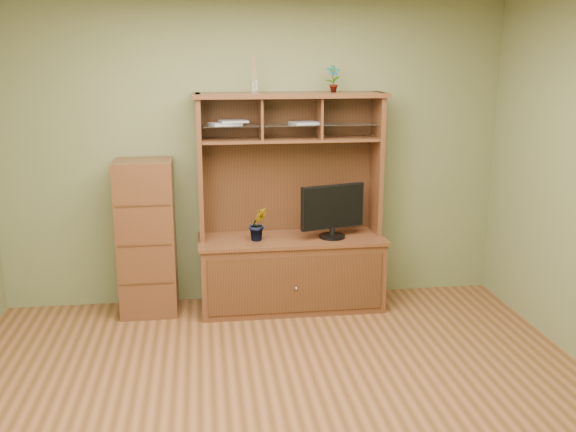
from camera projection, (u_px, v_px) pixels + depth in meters
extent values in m
cube|color=#543318|center=(283.00, 409.00, 4.13)|extent=(4.50, 4.00, 0.02)
cube|color=#646C3F|center=(254.00, 154.00, 5.74)|extent=(4.50, 0.02, 2.70)
cube|color=#646C3F|center=(370.00, 355.00, 1.87)|extent=(4.50, 0.02, 2.70)
cube|color=#492515|center=(291.00, 274.00, 5.74)|extent=(1.60, 0.55, 0.62)
cube|color=#361D0E|center=(296.00, 284.00, 5.46)|extent=(1.50, 0.01, 0.50)
sphere|color=silver|center=(296.00, 288.00, 5.46)|extent=(0.02, 0.02, 0.02)
cube|color=#492515|center=(292.00, 239.00, 5.66)|extent=(1.64, 0.59, 0.03)
cube|color=#492515|center=(200.00, 167.00, 5.50)|extent=(0.04, 0.35, 1.25)
cube|color=#492515|center=(377.00, 163.00, 5.70)|extent=(0.04, 0.35, 1.25)
cube|color=#361D0E|center=(288.00, 162.00, 5.76)|extent=(1.52, 0.02, 1.25)
cube|color=#492515|center=(290.00, 95.00, 5.45)|extent=(1.66, 0.40, 0.04)
cube|color=#492515|center=(290.00, 140.00, 5.54)|extent=(1.52, 0.32, 0.02)
cube|color=#492515|center=(261.00, 118.00, 5.47)|extent=(0.02, 0.31, 0.35)
cube|color=#492515|center=(319.00, 118.00, 5.53)|extent=(0.02, 0.31, 0.35)
cube|color=silver|center=(290.00, 125.00, 5.50)|extent=(1.50, 0.27, 0.01)
cylinder|color=black|center=(332.00, 236.00, 5.64)|extent=(0.23, 0.23, 0.02)
cylinder|color=black|center=(332.00, 231.00, 5.63)|extent=(0.05, 0.05, 0.07)
cube|color=black|center=(333.00, 207.00, 5.57)|extent=(0.58, 0.21, 0.39)
imported|color=#395D1F|center=(258.00, 224.00, 5.52)|extent=(0.17, 0.14, 0.29)
imported|color=#386122|center=(333.00, 79.00, 5.47)|extent=(0.12, 0.08, 0.23)
cylinder|color=silver|center=(254.00, 86.00, 5.39)|extent=(0.06, 0.06, 0.11)
cylinder|color=#9B754D|center=(254.00, 67.00, 5.36)|extent=(0.04, 0.04, 0.20)
cube|color=#9E9FA3|center=(225.00, 124.00, 5.44)|extent=(0.29, 0.26, 0.02)
cube|color=#9E9FA3|center=(233.00, 121.00, 5.44)|extent=(0.26, 0.21, 0.02)
cube|color=#9E9FA3|center=(305.00, 123.00, 5.53)|extent=(0.28, 0.24, 0.02)
cube|color=#492515|center=(147.00, 238.00, 5.54)|extent=(0.48, 0.43, 1.35)
cube|color=#361D0E|center=(147.00, 283.00, 5.41)|extent=(0.44, 0.01, 0.02)
cube|color=#361D0E|center=(145.00, 245.00, 5.33)|extent=(0.44, 0.01, 0.01)
cube|color=#361D0E|center=(143.00, 205.00, 5.24)|extent=(0.44, 0.01, 0.02)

